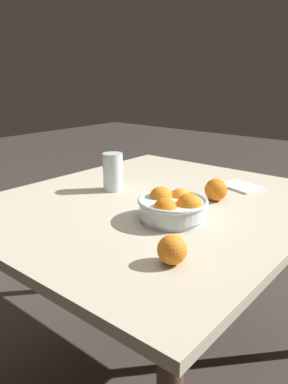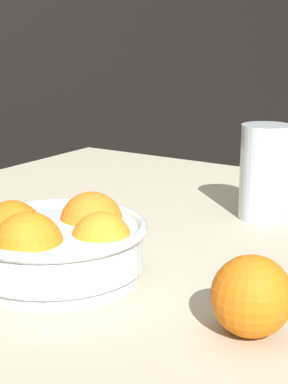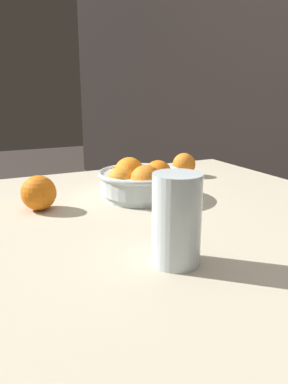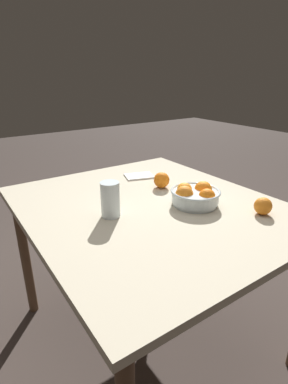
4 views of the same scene
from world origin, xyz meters
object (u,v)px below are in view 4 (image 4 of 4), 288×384
Objects in this scene: juice_glass at (110,201)px; orange_loose_near_bowl at (263,206)px; fruit_bowl at (195,195)px; orange_loose_front at (162,180)px.

juice_glass is 2.02× the size of orange_loose_near_bowl.
fruit_bowl reaches higher than orange_loose_near_bowl.
juice_glass is at bearing -32.86° from orange_loose_near_bowl.
orange_loose_front is at bearing -91.84° from fruit_bowl.
fruit_bowl reaches higher than orange_loose_front.
juice_glass is 0.61m from orange_loose_near_bowl.
juice_glass is (0.36, -0.11, 0.02)m from fruit_bowl.
fruit_bowl is 0.25m from orange_loose_front.
juice_glass reaches higher than fruit_bowl.
orange_loose_front is (0.15, -0.47, 0.00)m from orange_loose_near_bowl.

